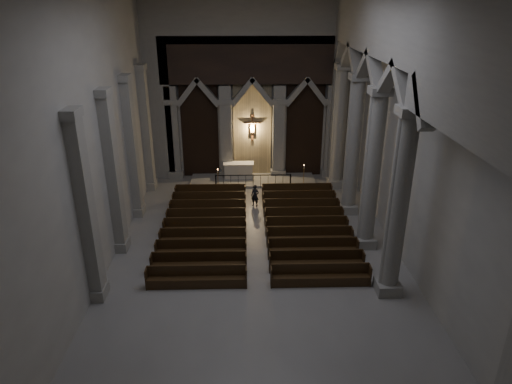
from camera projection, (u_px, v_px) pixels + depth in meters
room at (258, 104)px, 18.81m from camera, size 24.00×24.10×12.00m
sanctuary_wall at (252, 82)px, 29.82m from camera, size 14.00×0.77×12.00m
right_arcade at (381, 92)px, 20.09m from camera, size 1.00×24.00×12.00m
left_pilasters at (124, 162)px, 23.30m from camera, size 0.60×13.00×8.03m
sanctuary_step at (253, 180)px, 31.50m from camera, size 8.50×2.60×0.15m
altar at (239, 170)px, 31.59m from camera, size 2.09×0.84×1.06m
altar_rail at (253, 179)px, 30.08m from camera, size 5.03×0.09×0.99m
candle_stand_left at (218, 185)px, 29.75m from camera, size 0.26×0.26×1.54m
candle_stand_right at (304, 180)px, 30.71m from camera, size 0.25×0.25×1.45m
pews at (256, 229)px, 24.24m from camera, size 9.78×9.87×0.98m
worshipper at (255, 196)px, 27.51m from camera, size 0.57×0.48×1.34m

